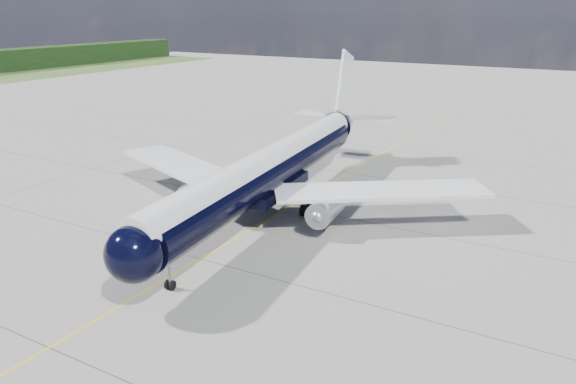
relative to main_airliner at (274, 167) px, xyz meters
name	(u,v)px	position (x,y,z in m)	size (l,w,h in m)	color
ground	(311,194)	(0.89, 6.55, -4.66)	(320.00, 320.00, 0.00)	#98958D
taxiway_centerline	(289,207)	(0.89, 1.55, -4.66)	(0.16, 160.00, 0.01)	yellow
main_airliner	(274,167)	(0.00, 0.00, 0.00)	(42.43, 51.97, 15.02)	black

